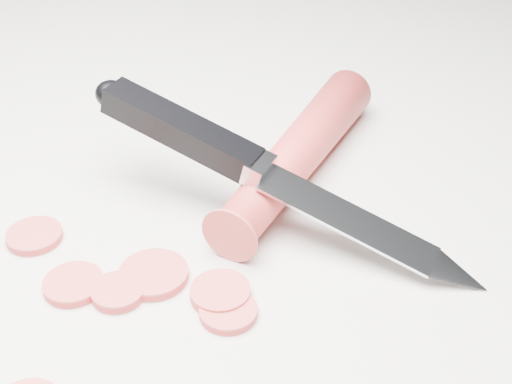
# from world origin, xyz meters

# --- Properties ---
(ground) EXTENTS (2.40, 2.40, 0.00)m
(ground) POSITION_xyz_m (0.00, 0.00, 0.00)
(ground) COLOR beige
(ground) RESTS_ON ground
(carrot) EXTENTS (0.08, 0.21, 0.03)m
(carrot) POSITION_xyz_m (0.09, 0.09, 0.02)
(carrot) COLOR red
(carrot) RESTS_ON ground
(carrot_slice_0) EXTENTS (0.04, 0.04, 0.01)m
(carrot_slice_0) POSITION_xyz_m (-0.02, -0.05, 0.00)
(carrot_slice_0) COLOR #C33E38
(carrot_slice_0) RESTS_ON ground
(carrot_slice_1) EXTENTS (0.03, 0.03, 0.01)m
(carrot_slice_1) POSITION_xyz_m (0.01, -0.05, 0.00)
(carrot_slice_1) COLOR #C33E38
(carrot_slice_1) RESTS_ON ground
(carrot_slice_2) EXTENTS (0.04, 0.04, 0.01)m
(carrot_slice_2) POSITION_xyz_m (0.02, -0.03, 0.00)
(carrot_slice_2) COLOR #C33E38
(carrot_slice_2) RESTS_ON ground
(carrot_slice_3) EXTENTS (0.04, 0.04, 0.01)m
(carrot_slice_3) POSITION_xyz_m (0.07, -0.04, 0.00)
(carrot_slice_3) COLOR #C33E38
(carrot_slice_3) RESTS_ON ground
(carrot_slice_4) EXTENTS (0.03, 0.03, 0.01)m
(carrot_slice_4) POSITION_xyz_m (0.07, -0.05, 0.00)
(carrot_slice_4) COLOR #C33E38
(carrot_slice_4) RESTS_ON ground
(carrot_slice_5) EXTENTS (0.04, 0.04, 0.01)m
(carrot_slice_5) POSITION_xyz_m (-0.06, -0.01, 0.00)
(carrot_slice_5) COLOR #C33E38
(carrot_slice_5) RESTS_ON ground
(kitchen_knife) EXTENTS (0.27, 0.10, 0.08)m
(kitchen_knife) POSITION_xyz_m (0.09, 0.03, 0.04)
(kitchen_knife) COLOR silver
(kitchen_knife) RESTS_ON ground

